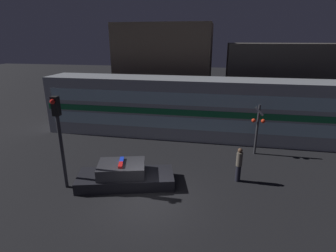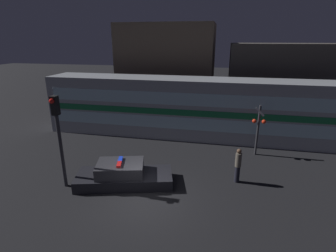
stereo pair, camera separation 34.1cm
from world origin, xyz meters
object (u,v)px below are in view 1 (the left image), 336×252
at_px(crossing_signal_near, 257,127).
at_px(traffic_light_corner, 59,132).
at_px(train, 197,108).
at_px(pedestrian, 239,164).
at_px(police_car, 125,176).

bearing_deg(crossing_signal_near, traffic_light_corner, -148.77).
height_order(train, pedestrian, train).
xyz_separation_m(pedestrian, traffic_light_corner, (-8.50, -2.23, 1.98)).
bearing_deg(crossing_signal_near, train, 146.70).
height_order(pedestrian, crossing_signal_near, crossing_signal_near).
bearing_deg(police_car, crossing_signal_near, 21.32).
bearing_deg(train, crossing_signal_near, -33.30).
relative_size(police_car, traffic_light_corner, 1.11).
xyz_separation_m(crossing_signal_near, traffic_light_corner, (-9.79, -5.94, 1.07)).
bearing_deg(police_car, pedestrian, -0.99).
distance_m(police_car, crossing_signal_near, 8.78).
relative_size(police_car, crossing_signal_near, 1.58).
bearing_deg(train, traffic_light_corner, -123.84).
bearing_deg(crossing_signal_near, pedestrian, -109.20).
bearing_deg(traffic_light_corner, police_car, 16.43).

